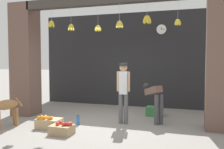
% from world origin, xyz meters
% --- Properties ---
extents(ground_plane, '(60.00, 60.00, 0.00)m').
position_xyz_m(ground_plane, '(0.00, 0.00, 0.00)').
color(ground_plane, gray).
extents(shop_back_wall, '(6.73, 0.12, 3.31)m').
position_xyz_m(shop_back_wall, '(0.00, 2.66, 1.65)').
color(shop_back_wall, '#232326').
rests_on(shop_back_wall, ground_plane).
extents(shop_pillar_left, '(0.70, 0.60, 3.31)m').
position_xyz_m(shop_pillar_left, '(-2.72, 0.30, 1.65)').
color(shop_pillar_left, brown).
rests_on(shop_pillar_left, ground_plane).
extents(shop_pillar_right, '(0.70, 0.60, 3.31)m').
position_xyz_m(shop_pillar_right, '(2.72, 0.30, 1.65)').
color(shop_pillar_right, brown).
rests_on(shop_pillar_right, ground_plane).
extents(storefront_awning, '(4.83, 0.28, 0.93)m').
position_xyz_m(storefront_awning, '(-0.00, 0.12, 3.13)').
color(storefront_awning, '#3D3833').
extents(dog, '(0.44, 0.86, 0.73)m').
position_xyz_m(dog, '(-2.24, -1.12, 0.51)').
color(dog, '#9E7042').
rests_on(dog, ground_plane).
extents(shopkeeper, '(0.34, 0.27, 1.57)m').
position_xyz_m(shopkeeper, '(0.39, 0.16, 0.91)').
color(shopkeeper, '#56565B').
rests_on(shopkeeper, ground_plane).
extents(worker_stooping, '(0.61, 0.66, 1.01)m').
position_xyz_m(worker_stooping, '(1.13, 0.50, 0.67)').
color(worker_stooping, '#424247').
rests_on(worker_stooping, ground_plane).
extents(fruit_crate_oranges, '(0.59, 0.38, 0.31)m').
position_xyz_m(fruit_crate_oranges, '(-1.22, -0.81, 0.13)').
color(fruit_crate_oranges, tan).
rests_on(fruit_crate_oranges, ground_plane).
extents(fruit_crate_apples, '(0.49, 0.38, 0.29)m').
position_xyz_m(fruit_crate_apples, '(-0.65, -1.17, 0.12)').
color(fruit_crate_apples, tan).
rests_on(fruit_crate_apples, ground_plane).
extents(produce_box_green, '(0.48, 0.37, 0.27)m').
position_xyz_m(produce_box_green, '(1.02, 1.31, 0.13)').
color(produce_box_green, '#387A42').
rests_on(produce_box_green, ground_plane).
extents(water_bottle, '(0.08, 0.08, 0.26)m').
position_xyz_m(water_bottle, '(-0.67, -0.34, 0.12)').
color(water_bottle, '#2D60AD').
rests_on(water_bottle, ground_plane).
extents(wall_clock, '(0.35, 0.03, 0.35)m').
position_xyz_m(wall_clock, '(1.03, 2.59, 2.68)').
color(wall_clock, black).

